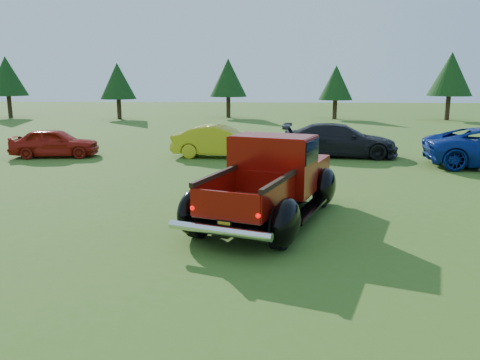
{
  "coord_description": "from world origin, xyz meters",
  "views": [
    {
      "loc": [
        0.48,
        -9.76,
        3.18
      ],
      "look_at": [
        -0.13,
        0.2,
        1.05
      ],
      "focal_mm": 35.0,
      "sensor_mm": 36.0,
      "label": 1
    }
  ],
  "objects_px": {
    "tree_far_west": "(7,76)",
    "show_car_yellow": "(221,141)",
    "tree_east": "(451,74)",
    "tree_mid_left": "(228,78)",
    "show_car_grey": "(339,140)",
    "tree_west": "(118,81)",
    "show_car_red": "(55,143)",
    "tree_mid_right": "(336,83)",
    "pickup_truck": "(273,178)"
  },
  "relations": [
    {
      "from": "show_car_yellow",
      "to": "tree_mid_right",
      "type": "bearing_deg",
      "value": -15.13
    },
    {
      "from": "tree_east",
      "to": "pickup_truck",
      "type": "xyz_separation_m",
      "value": [
        -14.4,
        -28.44,
        -2.74
      ]
    },
    {
      "from": "tree_mid_right",
      "to": "show_car_yellow",
      "type": "height_order",
      "value": "tree_mid_right"
    },
    {
      "from": "tree_west",
      "to": "tree_mid_left",
      "type": "bearing_deg",
      "value": 12.53
    },
    {
      "from": "tree_west",
      "to": "show_car_yellow",
      "type": "xyz_separation_m",
      "value": [
        10.5,
        -19.34,
        -2.44
      ]
    },
    {
      "from": "tree_east",
      "to": "show_car_yellow",
      "type": "relative_size",
      "value": 1.34
    },
    {
      "from": "tree_mid_right",
      "to": "tree_east",
      "type": "distance_m",
      "value": 9.04
    },
    {
      "from": "tree_mid_left",
      "to": "show_car_red",
      "type": "relative_size",
      "value": 1.41
    },
    {
      "from": "tree_mid_left",
      "to": "show_car_yellow",
      "type": "relative_size",
      "value": 1.24
    },
    {
      "from": "tree_far_west",
      "to": "show_car_yellow",
      "type": "relative_size",
      "value": 1.29
    },
    {
      "from": "tree_mid_right",
      "to": "show_car_grey",
      "type": "xyz_separation_m",
      "value": [
        -2.5,
        -19.81,
        -2.28
      ]
    },
    {
      "from": "tree_east",
      "to": "show_car_grey",
      "type": "xyz_separation_m",
      "value": [
        -11.5,
        -19.31,
        -2.96
      ]
    },
    {
      "from": "pickup_truck",
      "to": "show_car_red",
      "type": "bearing_deg",
      "value": 157.26
    },
    {
      "from": "pickup_truck",
      "to": "show_car_grey",
      "type": "relative_size",
      "value": 1.16
    },
    {
      "from": "tree_east",
      "to": "pickup_truck",
      "type": "relative_size",
      "value": 0.97
    },
    {
      "from": "tree_mid_right",
      "to": "tree_east",
      "type": "height_order",
      "value": "tree_east"
    },
    {
      "from": "show_car_yellow",
      "to": "show_car_grey",
      "type": "xyz_separation_m",
      "value": [
        5.0,
        0.52,
        0.03
      ]
    },
    {
      "from": "show_car_grey",
      "to": "tree_far_west",
      "type": "bearing_deg",
      "value": 58.41
    },
    {
      "from": "tree_mid_right",
      "to": "show_car_grey",
      "type": "relative_size",
      "value": 0.92
    },
    {
      "from": "tree_far_west",
      "to": "tree_east",
      "type": "height_order",
      "value": "tree_east"
    },
    {
      "from": "tree_far_west",
      "to": "show_car_red",
      "type": "xyz_separation_m",
      "value": [
        13.5,
        -20.69,
        -2.91
      ]
    },
    {
      "from": "tree_mid_right",
      "to": "tree_mid_left",
      "type": "bearing_deg",
      "value": 173.66
    },
    {
      "from": "tree_far_west",
      "to": "show_car_yellow",
      "type": "bearing_deg",
      "value": -44.77
    },
    {
      "from": "show_car_yellow",
      "to": "show_car_grey",
      "type": "relative_size",
      "value": 0.84
    },
    {
      "from": "pickup_truck",
      "to": "show_car_red",
      "type": "height_order",
      "value": "pickup_truck"
    },
    {
      "from": "show_car_red",
      "to": "show_car_grey",
      "type": "distance_m",
      "value": 12.03
    },
    {
      "from": "pickup_truck",
      "to": "show_car_grey",
      "type": "height_order",
      "value": "pickup_truck"
    },
    {
      "from": "show_car_grey",
      "to": "tree_west",
      "type": "bearing_deg",
      "value": 45.74
    },
    {
      "from": "show_car_red",
      "to": "show_car_yellow",
      "type": "bearing_deg",
      "value": -95.03
    },
    {
      "from": "tree_mid_right",
      "to": "tree_east",
      "type": "relative_size",
      "value": 0.81
    },
    {
      "from": "tree_west",
      "to": "show_car_grey",
      "type": "distance_m",
      "value": 24.49
    },
    {
      "from": "show_car_red",
      "to": "show_car_yellow",
      "type": "xyz_separation_m",
      "value": [
        7.0,
        0.35,
        0.06
      ]
    },
    {
      "from": "tree_east",
      "to": "pickup_truck",
      "type": "distance_m",
      "value": 31.99
    },
    {
      "from": "tree_far_west",
      "to": "tree_mid_right",
      "type": "xyz_separation_m",
      "value": [
        28.0,
        -0.0,
        -0.55
      ]
    },
    {
      "from": "show_car_grey",
      "to": "tree_mid_left",
      "type": "bearing_deg",
      "value": 23.6
    },
    {
      "from": "tree_mid_left",
      "to": "show_car_grey",
      "type": "height_order",
      "value": "tree_mid_left"
    },
    {
      "from": "tree_west",
      "to": "show_car_red",
      "type": "xyz_separation_m",
      "value": [
        3.5,
        -19.69,
        -2.5
      ]
    },
    {
      "from": "tree_east",
      "to": "show_car_grey",
      "type": "relative_size",
      "value": 1.13
    },
    {
      "from": "tree_mid_right",
      "to": "pickup_truck",
      "type": "height_order",
      "value": "tree_mid_right"
    },
    {
      "from": "show_car_red",
      "to": "tree_mid_left",
      "type": "bearing_deg",
      "value": -22.13
    },
    {
      "from": "tree_mid_right",
      "to": "show_car_red",
      "type": "height_order",
      "value": "tree_mid_right"
    },
    {
      "from": "tree_far_west",
      "to": "tree_mid_right",
      "type": "height_order",
      "value": "tree_far_west"
    },
    {
      "from": "tree_far_west",
      "to": "tree_east",
      "type": "xyz_separation_m",
      "value": [
        37.0,
        -0.5,
        0.14
      ]
    },
    {
      "from": "show_car_red",
      "to": "show_car_grey",
      "type": "relative_size",
      "value": 0.74
    },
    {
      "from": "tree_east",
      "to": "show_car_yellow",
      "type": "xyz_separation_m",
      "value": [
        -16.5,
        -19.84,
        -2.99
      ]
    },
    {
      "from": "show_car_yellow",
      "to": "tree_far_west",
      "type": "bearing_deg",
      "value": 50.34
    },
    {
      "from": "tree_mid_left",
      "to": "tree_east",
      "type": "height_order",
      "value": "tree_east"
    },
    {
      "from": "show_car_yellow",
      "to": "tree_west",
      "type": "bearing_deg",
      "value": 33.62
    },
    {
      "from": "tree_far_west",
      "to": "tree_west",
      "type": "distance_m",
      "value": 10.06
    },
    {
      "from": "pickup_truck",
      "to": "tree_mid_left",
      "type": "bearing_deg",
      "value": 116.31
    }
  ]
}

